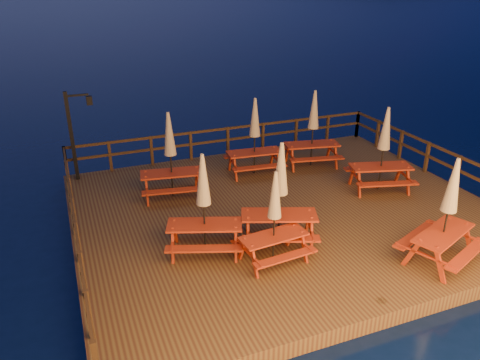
{
  "coord_description": "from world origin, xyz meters",
  "views": [
    {
      "loc": [
        -5.79,
        -11.0,
        6.82
      ],
      "look_at": [
        -1.18,
        0.6,
        1.27
      ],
      "focal_mm": 35.0,
      "sensor_mm": 36.0,
      "label": 1
    }
  ],
  "objects": [
    {
      "name": "ground",
      "position": [
        0.0,
        0.0,
        0.0
      ],
      "size": [
        500.0,
        500.0,
        0.0
      ],
      "primitive_type": "plane",
      "color": "#051132",
      "rests_on": "ground"
    },
    {
      "name": "deck",
      "position": [
        0.0,
        0.0,
        0.2
      ],
      "size": [
        12.0,
        10.0,
        0.4
      ],
      "primitive_type": "cube",
      "color": "#462716",
      "rests_on": "ground"
    },
    {
      "name": "deck_piles",
      "position": [
        0.0,
        0.0,
        -0.3
      ],
      "size": [
        11.44,
        9.44,
        1.4
      ],
      "color": "#321C10",
      "rests_on": "ground"
    },
    {
      "name": "railing",
      "position": [
        0.0,
        1.78,
        1.16
      ],
      "size": [
        11.8,
        9.75,
        1.1
      ],
      "color": "#321C10",
      "rests_on": "deck"
    },
    {
      "name": "lamp_post",
      "position": [
        -5.39,
        4.55,
        2.2
      ],
      "size": [
        0.85,
        0.18,
        3.0
      ],
      "color": "black",
      "rests_on": "deck"
    },
    {
      "name": "picnic_table_0",
      "position": [
        3.42,
        0.09,
        1.81
      ],
      "size": [
        2.26,
        2.02,
        2.72
      ],
      "rotation": [
        0.0,
        0.0,
        -0.27
      ],
      "color": "maroon",
      "rests_on": "deck"
    },
    {
      "name": "picnic_table_1",
      "position": [
        2.43,
        2.73,
        1.83
      ],
      "size": [
        2.2,
        1.93,
        2.74
      ],
      "rotation": [
        0.0,
        0.0,
        -0.2
      ],
      "color": "maroon",
      "rests_on": "deck"
    },
    {
      "name": "picnic_table_2",
      "position": [
        -1.0,
        -1.64,
        1.82
      ],
      "size": [
        2.35,
        2.15,
        2.73
      ],
      "rotation": [
        0.0,
        0.0,
        -0.37
      ],
      "color": "maroon",
      "rests_on": "deck"
    },
    {
      "name": "picnic_table_3",
      "position": [
        2.24,
        -3.85,
        1.79
      ],
      "size": [
        2.3,
        2.12,
        2.67
      ],
      "rotation": [
        0.0,
        0.0,
        0.38
      ],
      "color": "maroon",
      "rests_on": "deck"
    },
    {
      "name": "picnic_table_4",
      "position": [
        -1.5,
        -2.36,
        1.62
      ],
      "size": [
        1.76,
        1.5,
        2.35
      ],
      "rotation": [
        0.0,
        0.0,
        0.1
      ],
      "color": "maroon",
      "rests_on": "deck"
    },
    {
      "name": "picnic_table_5",
      "position": [
        0.22,
        2.8,
        1.79
      ],
      "size": [
        2.01,
        1.72,
        2.67
      ],
      "rotation": [
        0.0,
        0.0,
        -0.1
      ],
      "color": "maroon",
      "rests_on": "deck"
    },
    {
      "name": "picnic_table_6",
      "position": [
        -2.87,
        2.05,
        1.81
      ],
      "size": [
        2.12,
        1.84,
        2.71
      ],
      "rotation": [
        0.0,
        0.0,
        -0.16
      ],
      "color": "maroon",
      "rests_on": "deck"
    },
    {
      "name": "picnic_table_7",
      "position": [
        -2.9,
        -1.36,
        1.76
      ],
      "size": [
        2.23,
        2.04,
        2.61
      ],
      "rotation": [
        0.0,
        0.0,
        -0.35
      ],
      "color": "maroon",
      "rests_on": "deck"
    }
  ]
}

